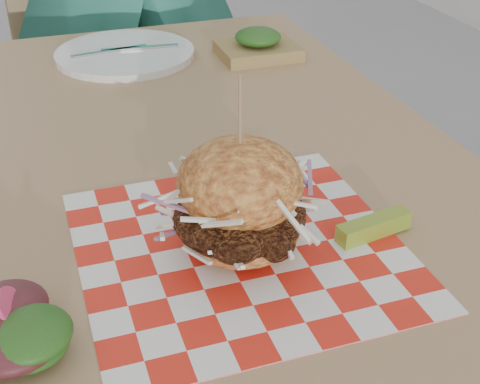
{
  "coord_description": "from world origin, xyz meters",
  "views": [
    {
      "loc": [
        -0.54,
        -0.65,
        1.2
      ],
      "look_at": [
        -0.34,
        -0.07,
        0.82
      ],
      "focal_mm": 50.0,
      "sensor_mm": 36.0,
      "label": 1
    }
  ],
  "objects": [
    {
      "name": "patio_table",
      "position": [
        -0.35,
        0.19,
        0.67
      ],
      "size": [
        0.8,
        1.2,
        0.75
      ],
      "color": "tan",
      "rests_on": "ground"
    },
    {
      "name": "patio_chair",
      "position": [
        -0.36,
        1.24,
        0.55
      ],
      "size": [
        0.47,
        0.48,
        0.95
      ],
      "rotation": [
        0.0,
        0.0,
        0.12
      ],
      "color": "tan",
      "rests_on": "ground"
    },
    {
      "name": "paper_liner",
      "position": [
        -0.34,
        -0.07,
        0.75
      ],
      "size": [
        0.36,
        0.36,
        0.0
      ],
      "primitive_type": "cube",
      "color": "red",
      "rests_on": "patio_table"
    },
    {
      "name": "sandwich",
      "position": [
        -0.34,
        -0.07,
        0.81
      ],
      "size": [
        0.18,
        0.18,
        0.21
      ],
      "color": "#E79641",
      "rests_on": "paper_liner"
    },
    {
      "name": "pickle_spear",
      "position": [
        -0.19,
        -0.09,
        0.76
      ],
      "size": [
        0.1,
        0.04,
        0.02
      ],
      "primitive_type": "cube",
      "rotation": [
        0.0,
        0.0,
        0.17
      ],
      "color": "olive",
      "rests_on": "paper_liner"
    },
    {
      "name": "side_salad",
      "position": [
        -0.6,
        -0.15,
        0.76
      ],
      "size": [
        0.14,
        0.14,
        0.05
      ],
      "color": "#3F1419",
      "rests_on": "patio_table"
    },
    {
      "name": "place_setting",
      "position": [
        -0.35,
        0.61,
        0.76
      ],
      "size": [
        0.27,
        0.27,
        0.02
      ],
      "color": "white",
      "rests_on": "patio_table"
    },
    {
      "name": "kraft_tray",
      "position": [
        -0.1,
        0.53,
        0.77
      ],
      "size": [
        0.15,
        0.12,
        0.06
      ],
      "color": "olive",
      "rests_on": "patio_table"
    }
  ]
}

